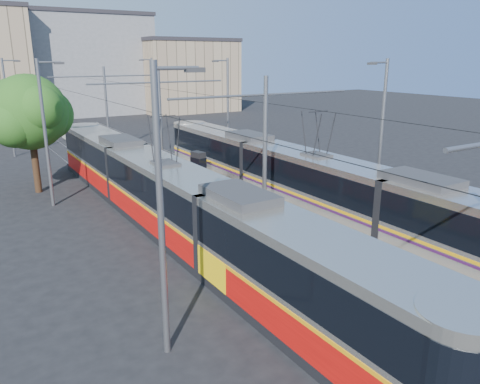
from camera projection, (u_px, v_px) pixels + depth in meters
ground at (401, 310)px, 15.51m from camera, size 160.00×160.00×0.00m
platform at (182, 188)px, 29.32m from camera, size 4.00×50.00×0.30m
tactile_strip_left at (160, 189)px, 28.54m from camera, size 0.70×50.00×0.01m
tactile_strip_right at (202, 183)px, 30.02m from camera, size 0.70×50.00×0.01m
rails at (182, 190)px, 29.36m from camera, size 8.71×70.00×0.03m
tram_left at (167, 197)px, 22.07m from camera, size 2.43×32.39×5.50m
tram_right at (315, 183)px, 23.86m from camera, size 2.43×31.03×5.50m
catenary at (201, 124)px, 25.79m from camera, size 9.20×70.00×7.00m
street_lamps at (155, 117)px, 31.46m from camera, size 15.18×38.22×8.00m
shelter at (199, 167)px, 29.46m from camera, size 0.73×1.02×2.07m
tree at (34, 113)px, 28.00m from camera, size 4.92×4.55×7.15m
building_centre at (81, 64)px, 68.76m from camera, size 18.36×14.28×14.16m
building_right at (185, 75)px, 71.45m from camera, size 14.28×10.20×10.77m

